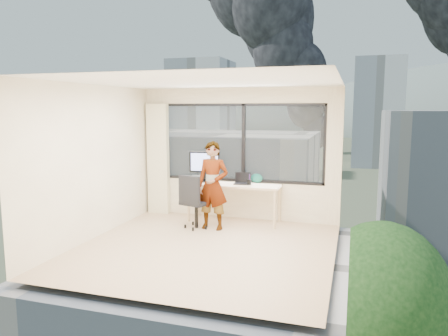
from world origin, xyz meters
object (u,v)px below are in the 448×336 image
at_px(monitor, 205,166).
at_px(game_console, 200,178).
at_px(person, 213,186).
at_px(handbag, 257,178).
at_px(desk, 234,203).
at_px(laptop, 242,179).
at_px(chair, 196,201).

relative_size(monitor, game_console, 1.85).
xyz_separation_m(person, handbag, (0.62, 0.85, 0.03)).
bearing_deg(desk, laptop, 9.99).
bearing_deg(game_console, desk, -38.55).
xyz_separation_m(monitor, laptop, (0.79, -0.05, -0.21)).
bearing_deg(chair, person, 21.58).
height_order(desk, laptop, laptop).
bearing_deg(desk, chair, -130.33).
distance_m(person, monitor, 0.83).
relative_size(game_console, laptop, 1.03).
height_order(person, monitor, person).
distance_m(monitor, game_console, 0.36).
distance_m(monitor, laptop, 0.82).
bearing_deg(desk, handbag, 32.26).
relative_size(desk, game_console, 5.41).
height_order(laptop, handbag, laptop).
bearing_deg(desk, game_console, 162.00).
bearing_deg(chair, laptop, 58.65).
height_order(person, handbag, person).
height_order(desk, game_console, game_console).
bearing_deg(monitor, desk, -13.51).
relative_size(chair, person, 0.64).
distance_m(desk, laptop, 0.50).
height_order(desk, person, person).
height_order(monitor, game_console, monitor).
height_order(chair, laptop, chair).
distance_m(desk, monitor, 0.94).
distance_m(chair, laptop, 1.02).
relative_size(chair, monitor, 1.68).
relative_size(person, laptop, 5.00).
bearing_deg(chair, game_console, 120.80).
xyz_separation_m(desk, game_console, (-0.80, 0.26, 0.42)).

